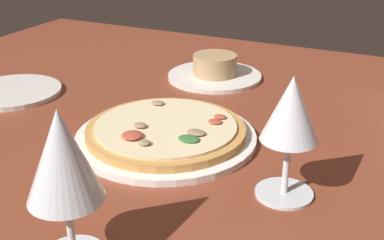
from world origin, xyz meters
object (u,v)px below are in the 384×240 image
at_px(ramekin_on_saucer, 215,70).
at_px(wine_glass_far, 291,114).
at_px(pizza_main, 166,133).
at_px(side_plate, 14,91).
at_px(wine_glass_near, 62,160).

bearing_deg(ramekin_on_saucer, wine_glass_far, -55.52).
height_order(pizza_main, ramekin_on_saucer, ramekin_on_saucer).
xyz_separation_m(pizza_main, side_plate, (-0.35, 0.05, -0.01)).
relative_size(ramekin_on_saucer, wine_glass_far, 1.22).
relative_size(pizza_main, side_plate, 1.53).
relative_size(wine_glass_far, wine_glass_near, 0.94).
xyz_separation_m(pizza_main, ramekin_on_saucer, (-0.05, 0.30, 0.00)).
distance_m(pizza_main, wine_glass_far, 0.24).
xyz_separation_m(pizza_main, wine_glass_far, (0.20, -0.07, 0.10)).
bearing_deg(wine_glass_near, side_plate, 140.08).
relative_size(pizza_main, ramekin_on_saucer, 1.44).
bearing_deg(pizza_main, wine_glass_far, -19.08).
relative_size(pizza_main, wine_glass_far, 1.76).
distance_m(wine_glass_near, side_plate, 0.53).
height_order(wine_glass_near, side_plate, wine_glass_near).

